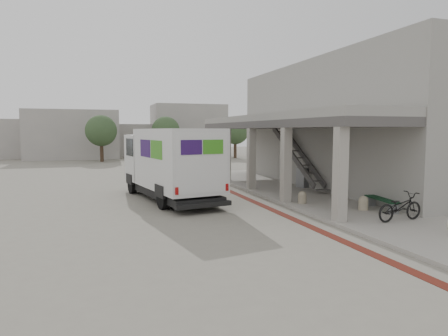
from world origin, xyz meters
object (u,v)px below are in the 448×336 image
object	(u,v)px
utility_cabinet	(303,178)
bicycle_black	(400,207)
bench	(382,202)
fedex_truck	(170,162)

from	to	relation	value
utility_cabinet	bicycle_black	world-z (taller)	utility_cabinet
bench	bicycle_black	bearing A→B (deg)	-102.96
fedex_truck	bicycle_black	bearing A→B (deg)	-58.15
bicycle_black	utility_cabinet	bearing A→B (deg)	-11.40
bench	utility_cabinet	size ratio (longest dim) A/B	1.87
utility_cabinet	bicycle_black	size ratio (longest dim) A/B	0.56
fedex_truck	utility_cabinet	world-z (taller)	fedex_truck
bicycle_black	fedex_truck	bearing A→B (deg)	36.79
fedex_truck	bicycle_black	xyz separation A→B (m)	(6.55, -7.34, -1.13)
fedex_truck	bench	distance (m)	9.26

